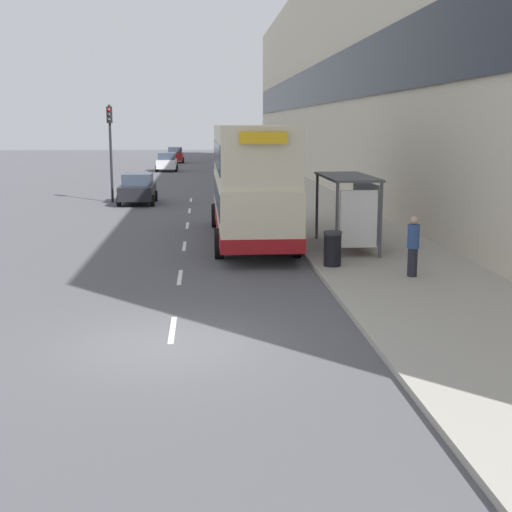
% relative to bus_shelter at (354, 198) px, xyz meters
% --- Properties ---
extents(ground_plane, '(220.00, 220.00, 0.00)m').
position_rel_bus_shelter_xyz_m(ground_plane, '(-5.77, -9.89, -1.88)').
color(ground_plane, '#515156').
extents(pavement, '(5.00, 93.00, 0.14)m').
position_rel_bus_shelter_xyz_m(pavement, '(0.73, 28.61, -1.81)').
color(pavement, '#A39E93').
rests_on(pavement, ground_plane).
extents(terrace_facade, '(3.10, 93.00, 15.87)m').
position_rel_bus_shelter_xyz_m(terrace_facade, '(4.72, 28.61, 6.06)').
color(terrace_facade, beige).
rests_on(terrace_facade, ground_plane).
extents(lane_mark_0, '(0.12, 2.00, 0.01)m').
position_rel_bus_shelter_xyz_m(lane_mark_0, '(-5.77, -8.84, -1.87)').
color(lane_mark_0, silver).
rests_on(lane_mark_0, ground_plane).
extents(lane_mark_1, '(0.12, 2.00, 0.01)m').
position_rel_bus_shelter_xyz_m(lane_mark_1, '(-5.77, -3.52, -1.87)').
color(lane_mark_1, silver).
rests_on(lane_mark_1, ground_plane).
extents(lane_mark_2, '(0.12, 2.00, 0.01)m').
position_rel_bus_shelter_xyz_m(lane_mark_2, '(-5.77, 1.81, -1.87)').
color(lane_mark_2, silver).
rests_on(lane_mark_2, ground_plane).
extents(lane_mark_3, '(0.12, 2.00, 0.01)m').
position_rel_bus_shelter_xyz_m(lane_mark_3, '(-5.77, 7.13, -1.87)').
color(lane_mark_3, silver).
rests_on(lane_mark_3, ground_plane).
extents(lane_mark_4, '(0.12, 2.00, 0.01)m').
position_rel_bus_shelter_xyz_m(lane_mark_4, '(-5.77, 12.46, -1.87)').
color(lane_mark_4, silver).
rests_on(lane_mark_4, ground_plane).
extents(lane_mark_5, '(0.12, 2.00, 0.01)m').
position_rel_bus_shelter_xyz_m(lane_mark_5, '(-5.77, 17.78, -1.87)').
color(lane_mark_5, silver).
rests_on(lane_mark_5, ground_plane).
extents(bus_shelter, '(1.60, 4.20, 2.48)m').
position_rel_bus_shelter_xyz_m(bus_shelter, '(0.00, 0.00, 0.00)').
color(bus_shelter, '#4C4C51').
rests_on(bus_shelter, ground_plane).
extents(double_decker_bus_near, '(2.85, 11.26, 4.30)m').
position_rel_bus_shelter_xyz_m(double_decker_bus_near, '(-3.30, 2.85, 0.41)').
color(double_decker_bus_near, beige).
rests_on(double_decker_bus_near, ground_plane).
extents(car_0, '(2.00, 4.14, 1.65)m').
position_rel_bus_shelter_xyz_m(car_0, '(-8.68, 16.15, -1.05)').
color(car_0, black).
rests_on(car_0, ground_plane).
extents(car_1, '(1.98, 3.89, 1.70)m').
position_rel_bus_shelter_xyz_m(car_1, '(-8.40, 43.77, -1.03)').
color(car_1, silver).
rests_on(car_1, ground_plane).
extents(car_2, '(1.94, 3.89, 1.77)m').
position_rel_bus_shelter_xyz_m(car_2, '(-8.16, 58.62, -1.01)').
color(car_2, maroon).
rests_on(car_2, ground_plane).
extents(pedestrian_at_shelter, '(0.33, 0.33, 1.68)m').
position_rel_bus_shelter_xyz_m(pedestrian_at_shelter, '(0.48, 2.96, -0.88)').
color(pedestrian_at_shelter, '#23232D').
rests_on(pedestrian_at_shelter, ground_plane).
extents(pedestrian_1, '(0.33, 0.33, 1.69)m').
position_rel_bus_shelter_xyz_m(pedestrian_1, '(0.74, -4.50, -0.87)').
color(pedestrian_1, '#23232D').
rests_on(pedestrian_1, ground_plane).
extents(pedestrian_2, '(0.37, 0.37, 1.86)m').
position_rel_bus_shelter_xyz_m(pedestrian_2, '(0.90, 1.59, -0.78)').
color(pedestrian_2, '#23232D').
rests_on(pedestrian_2, ground_plane).
extents(litter_bin, '(0.55, 0.55, 1.05)m').
position_rel_bus_shelter_xyz_m(litter_bin, '(-1.22, -2.86, -1.21)').
color(litter_bin, black).
rests_on(litter_bin, ground_plane).
extents(traffic_light_far_kerb, '(0.30, 0.32, 5.39)m').
position_rel_bus_shelter_xyz_m(traffic_light_far_kerb, '(-10.17, 16.89, 1.73)').
color(traffic_light_far_kerb, black).
rests_on(traffic_light_far_kerb, ground_plane).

